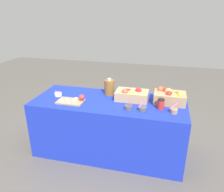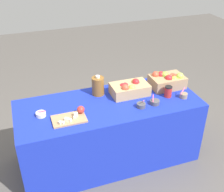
{
  "view_description": "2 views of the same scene",
  "coord_description": "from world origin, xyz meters",
  "px_view_note": "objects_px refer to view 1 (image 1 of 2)",
  "views": [
    {
      "loc": [
        0.64,
        -2.4,
        1.82
      ],
      "look_at": [
        0.03,
        0.04,
        0.79
      ],
      "focal_mm": 34.77,
      "sensor_mm": 36.0,
      "label": 1
    },
    {
      "loc": [
        -0.79,
        -2.35,
        2.3
      ],
      "look_at": [
        0.05,
        0.05,
        0.79
      ],
      "focal_mm": 45.64,
      "sensor_mm": 36.0,
      "label": 2
    }
  ],
  "objects_px": {
    "apple_crate_left": "(170,97)",
    "cutting_board_front": "(73,100)",
    "sample_bowl_near": "(174,111)",
    "cider_jug": "(109,87)",
    "sample_bowl_far": "(129,107)",
    "coffee_cup": "(161,104)",
    "sample_bowl_extra": "(142,108)",
    "apple_crate_middle": "(132,95)",
    "sample_bowl_mid": "(58,94)"
  },
  "relations": [
    {
      "from": "sample_bowl_near",
      "to": "sample_bowl_mid",
      "type": "distance_m",
      "value": 1.48
    },
    {
      "from": "apple_crate_middle",
      "to": "sample_bowl_far",
      "type": "xyz_separation_m",
      "value": [
        0.01,
        -0.28,
        -0.05
      ]
    },
    {
      "from": "apple_crate_middle",
      "to": "cider_jug",
      "type": "distance_m",
      "value": 0.34
    },
    {
      "from": "sample_bowl_far",
      "to": "coffee_cup",
      "type": "height_order",
      "value": "coffee_cup"
    },
    {
      "from": "cutting_board_front",
      "to": "sample_bowl_far",
      "type": "xyz_separation_m",
      "value": [
        0.7,
        -0.04,
        0.0
      ]
    },
    {
      "from": "apple_crate_middle",
      "to": "cutting_board_front",
      "type": "xyz_separation_m",
      "value": [
        -0.69,
        -0.25,
        -0.05
      ]
    },
    {
      "from": "cider_jug",
      "to": "sample_bowl_near",
      "type": "bearing_deg",
      "value": -24.01
    },
    {
      "from": "cider_jug",
      "to": "apple_crate_left",
      "type": "bearing_deg",
      "value": -7.11
    },
    {
      "from": "cutting_board_front",
      "to": "sample_bowl_extra",
      "type": "xyz_separation_m",
      "value": [
        0.85,
        -0.03,
        0.0
      ]
    },
    {
      "from": "sample_bowl_extra",
      "to": "apple_crate_left",
      "type": "bearing_deg",
      "value": 43.95
    },
    {
      "from": "apple_crate_middle",
      "to": "coffee_cup",
      "type": "xyz_separation_m",
      "value": [
        0.36,
        -0.19,
        -0.01
      ]
    },
    {
      "from": "apple_crate_left",
      "to": "cutting_board_front",
      "type": "xyz_separation_m",
      "value": [
        -1.15,
        -0.26,
        -0.06
      ]
    },
    {
      "from": "cutting_board_front",
      "to": "sample_bowl_extra",
      "type": "bearing_deg",
      "value": -1.76
    },
    {
      "from": "sample_bowl_mid",
      "to": "cider_jug",
      "type": "bearing_deg",
      "value": 18.79
    },
    {
      "from": "apple_crate_middle",
      "to": "cutting_board_front",
      "type": "bearing_deg",
      "value": -160.29
    },
    {
      "from": "cutting_board_front",
      "to": "cider_jug",
      "type": "height_order",
      "value": "cider_jug"
    },
    {
      "from": "cutting_board_front",
      "to": "coffee_cup",
      "type": "distance_m",
      "value": 1.05
    },
    {
      "from": "sample_bowl_near",
      "to": "sample_bowl_far",
      "type": "distance_m",
      "value": 0.5
    },
    {
      "from": "sample_bowl_mid",
      "to": "coffee_cup",
      "type": "bearing_deg",
      "value": -3.46
    },
    {
      "from": "apple_crate_left",
      "to": "cider_jug",
      "type": "bearing_deg",
      "value": 172.89
    },
    {
      "from": "sample_bowl_near",
      "to": "sample_bowl_mid",
      "type": "bearing_deg",
      "value": 174.05
    },
    {
      "from": "cutting_board_front",
      "to": "sample_bowl_near",
      "type": "xyz_separation_m",
      "value": [
        1.2,
        -0.01,
        0.0
      ]
    },
    {
      "from": "apple_crate_middle",
      "to": "sample_bowl_extra",
      "type": "height_order",
      "value": "apple_crate_middle"
    },
    {
      "from": "sample_bowl_far",
      "to": "sample_bowl_extra",
      "type": "height_order",
      "value": "sample_bowl_far"
    },
    {
      "from": "sample_bowl_far",
      "to": "cutting_board_front",
      "type": "bearing_deg",
      "value": 177.11
    },
    {
      "from": "sample_bowl_near",
      "to": "cutting_board_front",
      "type": "bearing_deg",
      "value": 179.4
    },
    {
      "from": "apple_crate_left",
      "to": "apple_crate_middle",
      "type": "bearing_deg",
      "value": -178.32
    },
    {
      "from": "apple_crate_middle",
      "to": "sample_bowl_extra",
      "type": "bearing_deg",
      "value": -58.82
    },
    {
      "from": "cutting_board_front",
      "to": "coffee_cup",
      "type": "bearing_deg",
      "value": 3.3
    },
    {
      "from": "sample_bowl_extra",
      "to": "cider_jug",
      "type": "height_order",
      "value": "cider_jug"
    },
    {
      "from": "sample_bowl_near",
      "to": "coffee_cup",
      "type": "distance_m",
      "value": 0.17
    },
    {
      "from": "coffee_cup",
      "to": "apple_crate_middle",
      "type": "bearing_deg",
      "value": 152.96
    },
    {
      "from": "cutting_board_front",
      "to": "sample_bowl_near",
      "type": "distance_m",
      "value": 1.2
    },
    {
      "from": "apple_crate_left",
      "to": "sample_bowl_extra",
      "type": "distance_m",
      "value": 0.42
    },
    {
      "from": "apple_crate_middle",
      "to": "cutting_board_front",
      "type": "relative_size",
      "value": 1.23
    },
    {
      "from": "sample_bowl_near",
      "to": "coffee_cup",
      "type": "xyz_separation_m",
      "value": [
        -0.15,
        0.07,
        0.03
      ]
    },
    {
      "from": "apple_crate_middle",
      "to": "sample_bowl_extra",
      "type": "xyz_separation_m",
      "value": [
        0.17,
        -0.27,
        -0.05
      ]
    },
    {
      "from": "cider_jug",
      "to": "coffee_cup",
      "type": "height_order",
      "value": "cider_jug"
    },
    {
      "from": "apple_crate_left",
      "to": "sample_bowl_mid",
      "type": "relative_size",
      "value": 3.94
    },
    {
      "from": "cutting_board_front",
      "to": "apple_crate_middle",
      "type": "bearing_deg",
      "value": 19.71
    },
    {
      "from": "cutting_board_front",
      "to": "sample_bowl_near",
      "type": "height_order",
      "value": "sample_bowl_near"
    },
    {
      "from": "sample_bowl_near",
      "to": "sample_bowl_extra",
      "type": "height_order",
      "value": "sample_bowl_near"
    },
    {
      "from": "cutting_board_front",
      "to": "sample_bowl_extra",
      "type": "distance_m",
      "value": 0.85
    },
    {
      "from": "apple_crate_middle",
      "to": "cider_jug",
      "type": "height_order",
      "value": "cider_jug"
    },
    {
      "from": "sample_bowl_far",
      "to": "coffee_cup",
      "type": "xyz_separation_m",
      "value": [
        0.35,
        0.1,
        0.04
      ]
    },
    {
      "from": "sample_bowl_near",
      "to": "sample_bowl_extra",
      "type": "relative_size",
      "value": 1.04
    },
    {
      "from": "sample_bowl_extra",
      "to": "coffee_cup",
      "type": "relative_size",
      "value": 0.81
    },
    {
      "from": "cutting_board_front",
      "to": "sample_bowl_far",
      "type": "bearing_deg",
      "value": -2.89
    },
    {
      "from": "apple_crate_left",
      "to": "cutting_board_front",
      "type": "bearing_deg",
      "value": -167.26
    },
    {
      "from": "sample_bowl_near",
      "to": "sample_bowl_far",
      "type": "height_order",
      "value": "sample_bowl_far"
    }
  ]
}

